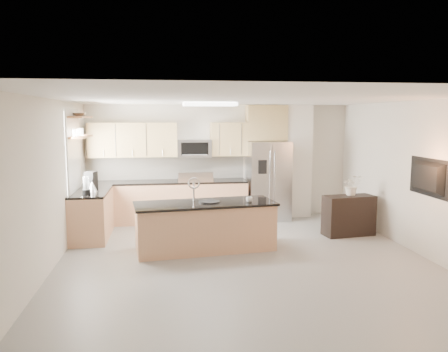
{
  "coord_description": "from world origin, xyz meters",
  "views": [
    {
      "loc": [
        -1.28,
        -6.7,
        2.32
      ],
      "look_at": [
        -0.17,
        1.3,
        1.23
      ],
      "focal_mm": 35.0,
      "sensor_mm": 36.0,
      "label": 1
    }
  ],
  "objects": [
    {
      "name": "upper_cabinets",
      "position": [
        -1.3,
        3.09,
        1.83
      ],
      "size": [
        3.5,
        0.33,
        0.75
      ],
      "color": "tan",
      "rests_on": "wall_back"
    },
    {
      "name": "microwave",
      "position": [
        -0.6,
        3.04,
        1.63
      ],
      "size": [
        0.76,
        0.4,
        0.4
      ],
      "color": "#B2B2B5",
      "rests_on": "upper_cabinets"
    },
    {
      "name": "shelf_lower",
      "position": [
        -2.85,
        1.95,
        1.95
      ],
      "size": [
        0.3,
        1.2,
        0.04
      ],
      "primitive_type": "cube",
      "color": "#93563A",
      "rests_on": "wall_left"
    },
    {
      "name": "left_counter",
      "position": [
        -2.67,
        1.85,
        0.46
      ],
      "size": [
        0.66,
        1.5,
        0.92
      ],
      "color": "tan",
      "rests_on": "floor"
    },
    {
      "name": "television",
      "position": [
        2.91,
        -0.2,
        1.35
      ],
      "size": [
        0.14,
        1.08,
        0.62
      ],
      "primitive_type": "imported",
      "rotation": [
        0.0,
        0.0,
        1.57
      ],
      "color": "black",
      "rests_on": "wall_right"
    },
    {
      "name": "partition_column",
      "position": [
        1.82,
        3.1,
        1.3
      ],
      "size": [
        0.6,
        0.3,
        2.6
      ],
      "primitive_type": "cube",
      "color": "white",
      "rests_on": "floor"
    },
    {
      "name": "island",
      "position": [
        -0.58,
        0.75,
        0.43
      ],
      "size": [
        2.52,
        1.16,
        1.27
      ],
      "rotation": [
        0.0,
        0.0,
        0.12
      ],
      "color": "tan",
      "rests_on": "floor"
    },
    {
      "name": "bowl",
      "position": [
        -2.85,
        1.95,
        2.38
      ],
      "size": [
        0.37,
        0.37,
        0.08
      ],
      "primitive_type": "imported",
      "rotation": [
        0.0,
        0.0,
        0.09
      ],
      "color": "#B2B2B5",
      "rests_on": "shelf_upper"
    },
    {
      "name": "shelf_upper",
      "position": [
        -2.85,
        1.95,
        2.32
      ],
      "size": [
        0.3,
        1.2,
        0.04
      ],
      "primitive_type": "cube",
      "color": "#93563A",
      "rests_on": "wall_left"
    },
    {
      "name": "wall_left",
      "position": [
        -3.0,
        0.0,
        1.3
      ],
      "size": [
        0.02,
        6.5,
        2.6
      ],
      "primitive_type": "cube",
      "color": "beige",
      "rests_on": "floor"
    },
    {
      "name": "ceiling",
      "position": [
        0.0,
        0.0,
        2.6
      ],
      "size": [
        6.0,
        6.5,
        0.02
      ],
      "primitive_type": "cube",
      "color": "silver",
      "rests_on": "wall_back"
    },
    {
      "name": "wall_front",
      "position": [
        0.0,
        -3.25,
        1.3
      ],
      "size": [
        6.0,
        0.02,
        2.6
      ],
      "primitive_type": "cube",
      "color": "beige",
      "rests_on": "floor"
    },
    {
      "name": "ceiling_fixture",
      "position": [
        -0.4,
        1.6,
        2.56
      ],
      "size": [
        1.0,
        0.5,
        0.06
      ],
      "primitive_type": "cube",
      "color": "white",
      "rests_on": "ceiling"
    },
    {
      "name": "flower_vase",
      "position": [
        2.38,
        1.37,
        1.09
      ],
      "size": [
        0.57,
        0.5,
        0.61
      ],
      "primitive_type": "imported",
      "rotation": [
        0.0,
        0.0,
        -0.06
      ],
      "color": "silver",
      "rests_on": "credenza"
    },
    {
      "name": "blender",
      "position": [
        -2.68,
        1.35,
        1.07
      ],
      "size": [
        0.15,
        0.15,
        0.34
      ],
      "color": "black",
      "rests_on": "left_counter"
    },
    {
      "name": "refrigerator",
      "position": [
        1.06,
        2.87,
        0.89
      ],
      "size": [
        0.92,
        0.78,
        1.78
      ],
      "color": "#B2B2B5",
      "rests_on": "floor"
    },
    {
      "name": "floor",
      "position": [
        0.0,
        0.0,
        0.0
      ],
      "size": [
        6.5,
        6.5,
        0.0
      ],
      "primitive_type": "plane",
      "color": "gray",
      "rests_on": "ground"
    },
    {
      "name": "credenza",
      "position": [
        2.32,
        1.31,
        0.4
      ],
      "size": [
        1.03,
        0.53,
        0.79
      ],
      "primitive_type": "cube",
      "rotation": [
        0.0,
        0.0,
        0.12
      ],
      "color": "black",
      "rests_on": "floor"
    },
    {
      "name": "window",
      "position": [
        -2.98,
        1.85,
        1.65
      ],
      "size": [
        0.04,
        1.15,
        1.65
      ],
      "color": "white",
      "rests_on": "wall_left"
    },
    {
      "name": "coffee_maker",
      "position": [
        -2.69,
        2.01,
        1.09
      ],
      "size": [
        0.24,
        0.27,
        0.35
      ],
      "color": "black",
      "rests_on": "left_counter"
    },
    {
      "name": "kettle",
      "position": [
        -2.62,
        1.7,
        1.02
      ],
      "size": [
        0.19,
        0.19,
        0.23
      ],
      "color": "#B2B2B5",
      "rests_on": "left_counter"
    },
    {
      "name": "platter",
      "position": [
        -0.51,
        0.77,
        0.86
      ],
      "size": [
        0.43,
        0.43,
        0.02
      ],
      "primitive_type": "cylinder",
      "rotation": [
        0.0,
        0.0,
        -0.16
      ],
      "color": "black",
      "rests_on": "island"
    },
    {
      "name": "range",
      "position": [
        -0.6,
        2.92,
        0.47
      ],
      "size": [
        0.76,
        0.64,
        1.14
      ],
      "color": "black",
      "rests_on": "floor"
    },
    {
      "name": "wall_right",
      "position": [
        3.0,
        0.0,
        1.3
      ],
      "size": [
        0.02,
        6.5,
        2.6
      ],
      "primitive_type": "cube",
      "color": "beige",
      "rests_on": "floor"
    },
    {
      "name": "cup",
      "position": [
        0.19,
        0.66,
        0.89
      ],
      "size": [
        0.15,
        0.15,
        0.09
      ],
      "primitive_type": "imported",
      "rotation": [
        0.0,
        0.0,
        0.38
      ],
      "color": "silver",
      "rests_on": "island"
    },
    {
      "name": "back_counter",
      "position": [
        -1.23,
        2.93,
        0.47
      ],
      "size": [
        3.55,
        0.66,
        1.44
      ],
      "color": "tan",
      "rests_on": "floor"
    },
    {
      "name": "wall_back",
      "position": [
        0.0,
        3.25,
        1.3
      ],
      "size": [
        6.0,
        0.02,
        2.6
      ],
      "primitive_type": "cube",
      "color": "beige",
      "rests_on": "floor"
    }
  ]
}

